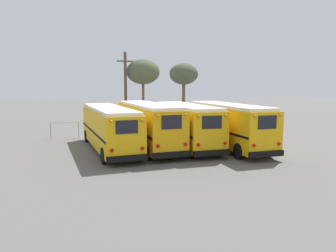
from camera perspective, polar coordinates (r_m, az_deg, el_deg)
name	(u,v)px	position (r m, az deg, el deg)	size (l,w,h in m)	color
ground_plane	(169,149)	(24.14, 0.22, -4.00)	(160.00, 160.00, 0.00)	#5B5956
school_bus_0	(109,127)	(23.85, -10.23, -0.14)	(2.70, 10.87, 3.10)	#EAAA0F
school_bus_1	(148,124)	(24.16, -3.54, 0.32)	(2.51, 10.20, 3.32)	#E5A00C
school_bus_2	(186,124)	(24.62, 3.07, 0.31)	(2.87, 9.72, 3.22)	#EAAA0F
school_bus_3	(228,124)	(24.60, 10.38, 0.30)	(2.67, 9.92, 3.28)	#EAAA0F
utility_pole	(126,89)	(36.49, -7.40, 6.44)	(1.80, 0.32, 8.20)	brown
bare_tree_0	(184,74)	(44.18, 2.76, 8.97)	(3.83, 3.83, 7.54)	brown
bare_tree_1	(143,72)	(37.44, -4.38, 9.35)	(3.76, 3.76, 7.53)	brown
fence_line	(142,124)	(31.04, -4.46, 0.33)	(16.47, 0.06, 1.42)	#939399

